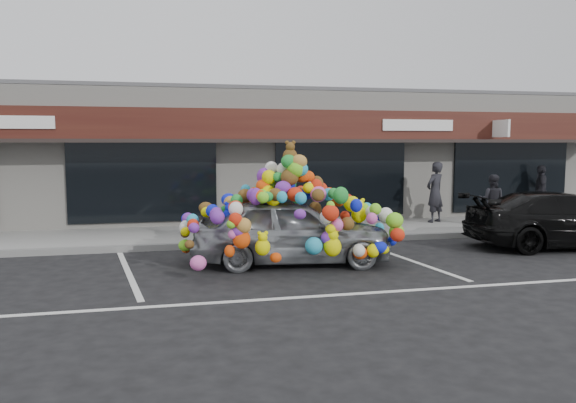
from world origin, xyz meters
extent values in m
plane|color=black|center=(0.00, 0.00, 0.00)|extent=(90.00, 90.00, 0.00)
cube|color=beige|center=(0.00, 8.50, 2.10)|extent=(24.00, 6.00, 4.20)
cube|color=#59595B|center=(0.00, 8.50, 4.25)|extent=(24.00, 6.00, 0.12)
cube|color=#36120E|center=(0.00, 5.42, 3.15)|extent=(24.00, 0.18, 0.90)
cube|color=black|center=(0.00, 4.90, 2.65)|extent=(24.00, 1.20, 0.10)
cube|color=white|center=(8.20, 4.95, 3.05)|extent=(0.08, 0.95, 0.55)
cube|color=white|center=(-6.50, 5.30, 3.15)|extent=(2.40, 0.04, 0.35)
cube|color=white|center=(5.50, 5.30, 3.15)|extent=(2.40, 0.04, 0.35)
cube|color=black|center=(-3.00, 5.47, 1.45)|extent=(4.20, 0.12, 2.30)
cube|color=black|center=(3.00, 5.47, 1.45)|extent=(4.20, 0.12, 2.30)
cube|color=black|center=(9.00, 5.47, 1.45)|extent=(4.20, 0.12, 2.30)
cube|color=gray|center=(0.00, 4.00, 0.07)|extent=(26.00, 3.00, 0.15)
cube|color=slate|center=(0.00, 2.50, 0.07)|extent=(26.00, 0.18, 0.16)
cube|color=silver|center=(-3.20, 0.20, 0.00)|extent=(0.73, 4.37, 0.01)
cube|color=silver|center=(2.80, 0.20, 0.00)|extent=(0.73, 4.37, 0.01)
cube|color=silver|center=(2.00, -2.30, 0.00)|extent=(14.00, 0.12, 0.01)
imported|color=gray|center=(0.18, 0.32, 0.72)|extent=(2.26, 4.43, 1.45)
ellipsoid|color=red|center=(0.18, 0.32, 1.99)|extent=(1.51, 1.94, 1.08)
sphere|color=#FEFF00|center=(1.66, 0.17, 1.05)|extent=(0.34, 0.34, 0.34)
sphere|color=#0B0DE6|center=(0.78, -0.62, 0.55)|extent=(0.36, 0.36, 0.36)
sphere|color=green|center=(-0.62, 1.24, 0.60)|extent=(0.30, 0.30, 0.30)
sphere|color=#F36AC4|center=(0.18, 0.32, 2.48)|extent=(0.32, 0.32, 0.32)
sphere|color=#DD5C0D|center=(-1.10, 0.42, 1.06)|extent=(0.30, 0.30, 0.30)
imported|color=black|center=(7.18, 0.66, 0.69)|extent=(2.43, 4.95, 1.39)
imported|color=black|center=(5.72, 4.48, 1.08)|extent=(0.81, 0.71, 1.87)
imported|color=black|center=(7.01, 3.44, 0.91)|extent=(0.93, 0.90, 1.52)
imported|color=#29262C|center=(9.80, 4.95, 1.01)|extent=(1.07, 0.88, 1.71)
camera|label=1|loc=(-2.57, -11.24, 2.60)|focal=35.00mm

